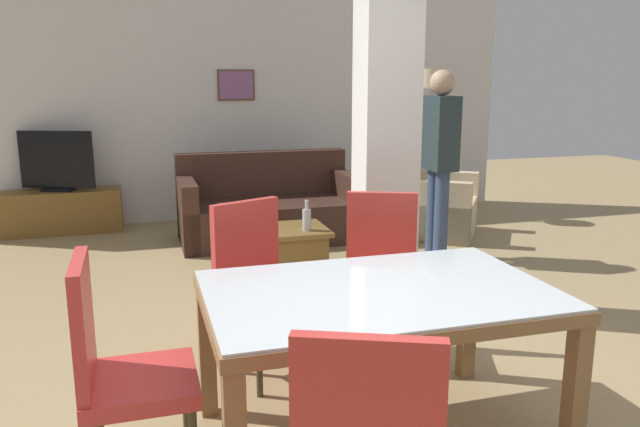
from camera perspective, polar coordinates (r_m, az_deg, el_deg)
The scene contains 14 objects.
back_wall at distance 7.63m, azimuth -8.91°, elevation 9.65°, with size 7.20×0.09×2.70m.
divider_pillar at distance 4.55m, azimuth 6.08°, elevation 8.01°, with size 0.41×0.32×2.70m.
dining_table at distance 2.90m, azimuth 5.30°, elevation -9.63°, with size 1.56×1.02×0.76m.
dining_chair_far_right at distance 3.86m, azimuth 5.56°, elevation -5.00°, with size 0.60×0.60×0.99m.
dining_chair_head_left at distance 2.75m, azimuth -17.94°, elevation -12.96°, with size 0.46×0.46×0.99m.
dining_chair_far_left at distance 3.62m, azimuth -5.65°, elevation -6.19°, with size 0.61×0.61×0.99m.
sofa at distance 6.64m, azimuth -4.72°, elevation 0.23°, with size 1.86×0.93×0.90m.
armchair at distance 6.91m, azimuth 10.05°, elevation 0.53°, with size 1.20×1.20×0.86m.
coffee_table at distance 5.55m, azimuth -3.15°, elevation -3.25°, with size 0.73×0.60×0.39m.
bottle at distance 5.40m, azimuth -1.22°, elevation -0.49°, with size 0.08×0.08×0.27m.
tv_stand at distance 7.46m, azimuth -22.58°, elevation 0.16°, with size 1.28×0.40×0.47m.
tv_screen at distance 7.37m, azimuth -22.94°, elevation 4.39°, with size 0.78×0.35×0.65m.
floor_lamp at distance 7.65m, azimuth 10.22°, elevation 10.85°, with size 0.36×0.36×1.79m.
standing_person at distance 5.88m, azimuth 10.88°, elevation 5.59°, with size 0.23×0.38×1.76m.
Camera 1 is at (-1.01, -2.49, 1.69)m, focal length 35.00 mm.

